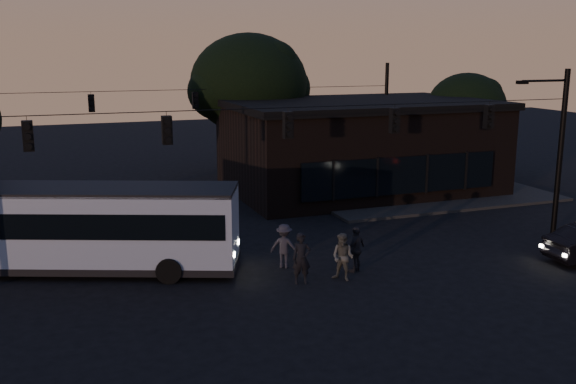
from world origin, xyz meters
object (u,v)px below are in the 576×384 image
object	(u,v)px
bus	(83,224)
pedestrian_c	(356,249)
pedestrian_d	(284,246)
building	(359,146)
pedestrian_b	(343,257)
pedestrian_a	(302,258)

from	to	relation	value
bus	pedestrian_c	size ratio (longest dim) A/B	6.64
bus	pedestrian_d	size ratio (longest dim) A/B	6.80
building	pedestrian_b	bearing A→B (deg)	-118.51
pedestrian_b	pedestrian_d	distance (m)	2.58
pedestrian_a	pedestrian_b	xyz separation A→B (m)	(1.54, -0.22, -0.06)
pedestrian_d	pedestrian_c	bearing A→B (deg)	-174.63
bus	pedestrian_d	world-z (taller)	bus
pedestrian_d	building	bearing A→B (deg)	-91.67
pedestrian_a	pedestrian_b	distance (m)	1.56
building	pedestrian_d	bearing A→B (deg)	-127.42
building	pedestrian_c	world-z (taller)	building
pedestrian_a	pedestrian_d	xyz separation A→B (m)	(0.02, 1.87, -0.07)
pedestrian_c	pedestrian_d	distance (m)	2.78
pedestrian_a	pedestrian_d	distance (m)	1.87
bus	pedestrian_a	world-z (taller)	bus
building	pedestrian_a	world-z (taller)	building
building	pedestrian_d	world-z (taller)	building
pedestrian_c	pedestrian_d	bearing A→B (deg)	-62.69
building	pedestrian_b	size ratio (longest dim) A/B	8.72
building	pedestrian_b	distance (m)	16.09
building	pedestrian_d	size ratio (longest dim) A/B	8.86
pedestrian_a	pedestrian_c	size ratio (longest dim) A/B	1.06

